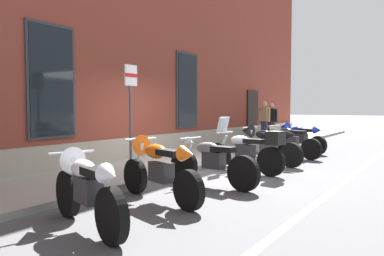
{
  "coord_description": "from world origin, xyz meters",
  "views": [
    {
      "loc": [
        -7.88,
        -4.8,
        1.53
      ],
      "look_at": [
        0.64,
        0.82,
        0.97
      ],
      "focal_mm": 35.23,
      "sensor_mm": 36.0,
      "label": 1
    }
  ],
  "objects_px": {
    "motorcycle_grey_naked": "(211,162)",
    "motorcycle_silver_touring": "(248,150)",
    "motorcycle_white_sport": "(85,185)",
    "motorcycle_blue_sport": "(298,136)",
    "pedestrian_dark_jacket": "(271,119)",
    "motorcycle_black_naked": "(289,142)",
    "parking_sign": "(131,102)",
    "pedestrian_tan_coat": "(264,119)",
    "motorcycle_black_sport": "(264,143)",
    "motorcycle_orange_sport": "(156,166)"
  },
  "relations": [
    {
      "from": "motorcycle_grey_naked",
      "to": "motorcycle_silver_touring",
      "type": "bearing_deg",
      "value": -0.07
    },
    {
      "from": "motorcycle_white_sport",
      "to": "motorcycle_blue_sport",
      "type": "distance_m",
      "value": 9.47
    },
    {
      "from": "motorcycle_blue_sport",
      "to": "pedestrian_dark_jacket",
      "type": "xyz_separation_m",
      "value": [
        2.79,
        2.05,
        0.46
      ]
    },
    {
      "from": "motorcycle_white_sport",
      "to": "motorcycle_grey_naked",
      "type": "bearing_deg",
      "value": -0.71
    },
    {
      "from": "motorcycle_silver_touring",
      "to": "motorcycle_black_naked",
      "type": "bearing_deg",
      "value": 2.17
    },
    {
      "from": "motorcycle_grey_naked",
      "to": "parking_sign",
      "type": "xyz_separation_m",
      "value": [
        -0.31,
        1.8,
        1.16
      ]
    },
    {
      "from": "motorcycle_silver_touring",
      "to": "motorcycle_black_naked",
      "type": "xyz_separation_m",
      "value": [
        3.2,
        0.12,
        -0.06
      ]
    },
    {
      "from": "motorcycle_black_naked",
      "to": "pedestrian_tan_coat",
      "type": "xyz_separation_m",
      "value": [
        3.62,
        2.3,
        0.58
      ]
    },
    {
      "from": "motorcycle_grey_naked",
      "to": "pedestrian_tan_coat",
      "type": "height_order",
      "value": "pedestrian_tan_coat"
    },
    {
      "from": "motorcycle_grey_naked",
      "to": "motorcycle_blue_sport",
      "type": "distance_m",
      "value": 6.39
    },
    {
      "from": "motorcycle_blue_sport",
      "to": "pedestrian_dark_jacket",
      "type": "bearing_deg",
      "value": 36.35
    },
    {
      "from": "motorcycle_black_naked",
      "to": "motorcycle_black_sport",
      "type": "bearing_deg",
      "value": 176.79
    },
    {
      "from": "motorcycle_white_sport",
      "to": "parking_sign",
      "type": "height_order",
      "value": "parking_sign"
    },
    {
      "from": "motorcycle_black_sport",
      "to": "motorcycle_blue_sport",
      "type": "height_order",
      "value": "motorcycle_black_sport"
    },
    {
      "from": "motorcycle_black_sport",
      "to": "pedestrian_dark_jacket",
      "type": "bearing_deg",
      "value": 19.98
    },
    {
      "from": "motorcycle_silver_touring",
      "to": "motorcycle_grey_naked",
      "type": "bearing_deg",
      "value": 179.93
    },
    {
      "from": "pedestrian_dark_jacket",
      "to": "motorcycle_black_naked",
      "type": "bearing_deg",
      "value": -152.19
    },
    {
      "from": "motorcycle_white_sport",
      "to": "motorcycle_black_naked",
      "type": "relative_size",
      "value": 0.95
    },
    {
      "from": "parking_sign",
      "to": "motorcycle_orange_sport",
      "type": "bearing_deg",
      "value": -125.63
    },
    {
      "from": "motorcycle_white_sport",
      "to": "pedestrian_dark_jacket",
      "type": "distance_m",
      "value": 12.49
    },
    {
      "from": "motorcycle_white_sport",
      "to": "pedestrian_dark_jacket",
      "type": "height_order",
      "value": "pedestrian_dark_jacket"
    },
    {
      "from": "motorcycle_white_sport",
      "to": "motorcycle_black_sport",
      "type": "xyz_separation_m",
      "value": [
        6.26,
        0.18,
        0.02
      ]
    },
    {
      "from": "motorcycle_white_sport",
      "to": "motorcycle_orange_sport",
      "type": "bearing_deg",
      "value": 4.59
    },
    {
      "from": "pedestrian_tan_coat",
      "to": "parking_sign",
      "type": "relative_size",
      "value": 0.71
    },
    {
      "from": "motorcycle_black_sport",
      "to": "pedestrian_dark_jacket",
      "type": "relative_size",
      "value": 1.31
    },
    {
      "from": "pedestrian_tan_coat",
      "to": "motorcycle_black_sport",
      "type": "bearing_deg",
      "value": -157.38
    },
    {
      "from": "motorcycle_black_sport",
      "to": "pedestrian_dark_jacket",
      "type": "xyz_separation_m",
      "value": [
        5.99,
        2.18,
        0.44
      ]
    },
    {
      "from": "motorcycle_white_sport",
      "to": "motorcycle_silver_touring",
      "type": "xyz_separation_m",
      "value": [
        4.75,
        -0.04,
        -0.01
      ]
    },
    {
      "from": "motorcycle_orange_sport",
      "to": "parking_sign",
      "type": "height_order",
      "value": "parking_sign"
    },
    {
      "from": "pedestrian_tan_coat",
      "to": "motorcycle_blue_sport",
      "type": "bearing_deg",
      "value": -135.26
    },
    {
      "from": "motorcycle_grey_naked",
      "to": "pedestrian_dark_jacket",
      "type": "distance_m",
      "value": 9.49
    },
    {
      "from": "motorcycle_black_sport",
      "to": "motorcycle_blue_sport",
      "type": "distance_m",
      "value": 3.21
    },
    {
      "from": "motorcycle_silver_touring",
      "to": "parking_sign",
      "type": "distance_m",
      "value": 2.89
    },
    {
      "from": "motorcycle_orange_sport",
      "to": "motorcycle_silver_touring",
      "type": "bearing_deg",
      "value": -3.08
    },
    {
      "from": "motorcycle_blue_sport",
      "to": "parking_sign",
      "type": "distance_m",
      "value": 6.93
    },
    {
      "from": "motorcycle_silver_touring",
      "to": "motorcycle_blue_sport",
      "type": "xyz_separation_m",
      "value": [
        4.72,
        0.34,
        0.01
      ]
    },
    {
      "from": "motorcycle_orange_sport",
      "to": "motorcycle_black_sport",
      "type": "height_order",
      "value": "motorcycle_orange_sport"
    },
    {
      "from": "motorcycle_blue_sport",
      "to": "parking_sign",
      "type": "height_order",
      "value": "parking_sign"
    },
    {
      "from": "motorcycle_grey_naked",
      "to": "pedestrian_tan_coat",
      "type": "distance_m",
      "value": 8.84
    },
    {
      "from": "motorcycle_white_sport",
      "to": "motorcycle_grey_naked",
      "type": "relative_size",
      "value": 0.91
    },
    {
      "from": "motorcycle_black_sport",
      "to": "pedestrian_tan_coat",
      "type": "bearing_deg",
      "value": 22.62
    },
    {
      "from": "motorcycle_black_naked",
      "to": "pedestrian_dark_jacket",
      "type": "height_order",
      "value": "pedestrian_dark_jacket"
    },
    {
      "from": "motorcycle_silver_touring",
      "to": "motorcycle_blue_sport",
      "type": "relative_size",
      "value": 1.05
    },
    {
      "from": "motorcycle_silver_touring",
      "to": "motorcycle_orange_sport",
      "type": "bearing_deg",
      "value": 176.92
    },
    {
      "from": "pedestrian_tan_coat",
      "to": "pedestrian_dark_jacket",
      "type": "relative_size",
      "value": 1.04
    },
    {
      "from": "motorcycle_silver_touring",
      "to": "motorcycle_blue_sport",
      "type": "distance_m",
      "value": 4.73
    },
    {
      "from": "motorcycle_blue_sport",
      "to": "motorcycle_white_sport",
      "type": "bearing_deg",
      "value": -178.17
    },
    {
      "from": "motorcycle_orange_sport",
      "to": "motorcycle_black_naked",
      "type": "height_order",
      "value": "motorcycle_orange_sport"
    },
    {
      "from": "pedestrian_tan_coat",
      "to": "pedestrian_dark_jacket",
      "type": "xyz_separation_m",
      "value": [
        0.69,
        -0.03,
        -0.04
      ]
    },
    {
      "from": "motorcycle_orange_sport",
      "to": "motorcycle_black_sport",
      "type": "bearing_deg",
      "value": 0.57
    }
  ]
}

